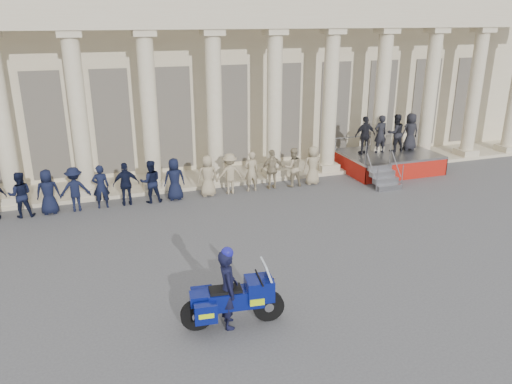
# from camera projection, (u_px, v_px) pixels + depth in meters

# --- Properties ---
(ground) EXTENTS (90.00, 90.00, 0.00)m
(ground) POSITION_uv_depth(u_px,v_px,m) (245.00, 276.00, 13.68)
(ground) COLOR #49494C
(ground) RESTS_ON ground
(building) EXTENTS (40.00, 12.50, 9.00)m
(building) POSITION_uv_depth(u_px,v_px,m) (155.00, 63.00, 25.33)
(building) COLOR #C4B593
(building) RESTS_ON ground
(officer_rank) EXTENTS (17.63, 0.63, 1.65)m
(officer_rank) POSITION_uv_depth(u_px,v_px,m) (103.00, 186.00, 18.37)
(officer_rank) COLOR black
(officer_rank) RESTS_ON ground
(reviewing_stand) EXTENTS (4.18, 4.03, 2.57)m
(reviewing_stand) POSITION_uv_depth(u_px,v_px,m) (390.00, 143.00, 22.68)
(reviewing_stand) COLOR gray
(reviewing_stand) RESTS_ON ground
(motorcycle) EXTENTS (2.41, 1.04, 1.54)m
(motorcycle) POSITION_uv_depth(u_px,v_px,m) (234.00, 299.00, 11.33)
(motorcycle) COLOR black
(motorcycle) RESTS_ON ground
(rider) EXTENTS (0.53, 0.74, 1.98)m
(rider) POSITION_uv_depth(u_px,v_px,m) (228.00, 288.00, 11.20)
(rider) COLOR black
(rider) RESTS_ON ground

